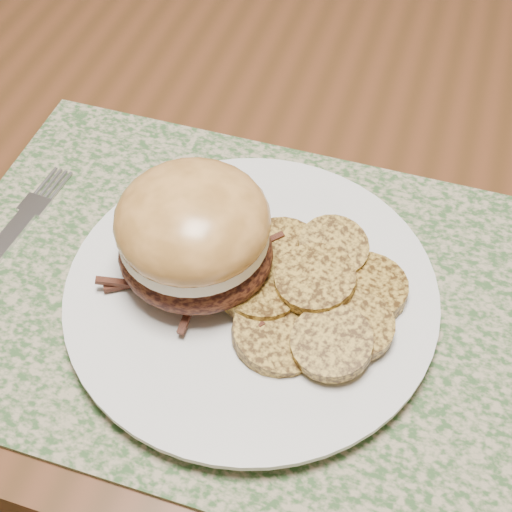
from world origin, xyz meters
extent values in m
plane|color=brown|center=(0.00, 0.00, 0.00)|extent=(3.50, 3.50, 0.00)
cube|color=#593019|center=(0.00, 0.00, 0.73)|extent=(1.50, 0.90, 0.04)
cube|color=#35572C|center=(0.09, -0.26, 0.75)|extent=(0.45, 0.33, 0.00)
cylinder|color=silver|center=(0.11, -0.26, 0.76)|extent=(0.26, 0.26, 0.02)
ellipsoid|color=black|center=(0.07, -0.26, 0.79)|extent=(0.12, 0.11, 0.05)
cylinder|color=beige|center=(0.07, -0.26, 0.81)|extent=(0.11, 0.11, 0.01)
ellipsoid|color=#C0823F|center=(0.07, -0.26, 0.83)|extent=(0.11, 0.11, 0.06)
cylinder|color=#B38A34|center=(0.13, -0.22, 0.77)|extent=(0.08, 0.08, 0.01)
cylinder|color=#B38A34|center=(0.16, -0.21, 0.78)|extent=(0.07, 0.07, 0.02)
cylinder|color=#B38A34|center=(0.19, -0.24, 0.77)|extent=(0.08, 0.08, 0.02)
cylinder|color=#B38A34|center=(0.12, -0.27, 0.78)|extent=(0.09, 0.09, 0.02)
cylinder|color=#B38A34|center=(0.16, -0.25, 0.79)|extent=(0.08, 0.08, 0.02)
cylinder|color=#B38A34|center=(0.20, -0.28, 0.78)|extent=(0.07, 0.07, 0.01)
cylinder|color=#B38A34|center=(0.15, -0.29, 0.77)|extent=(0.07, 0.07, 0.02)
cylinder|color=#B38A34|center=(0.18, -0.30, 0.78)|extent=(0.07, 0.07, 0.02)
cube|color=silver|center=(-0.09, -0.22, 0.76)|extent=(0.02, 0.02, 0.00)
camera|label=1|loc=(0.21, -0.56, 1.19)|focal=50.00mm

